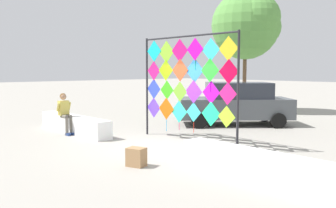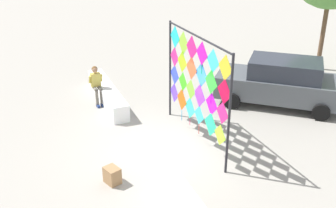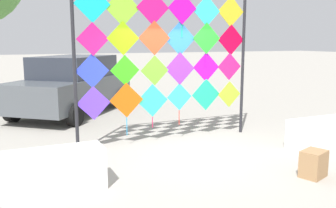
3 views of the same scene
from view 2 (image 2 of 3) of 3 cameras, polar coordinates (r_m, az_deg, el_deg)
ground at (r=12.14m, az=-1.79°, el=-6.34°), size 120.00×120.00×0.00m
plaza_ledge_left at (r=15.42m, az=-8.78°, el=1.50°), size 4.23×0.57×0.62m
kite_display_rack at (r=11.78m, az=4.01°, el=3.60°), size 4.05×0.10×3.39m
seated_vendor at (r=15.04m, az=-10.29°, el=3.06°), size 0.66×0.53×1.47m
parked_car at (r=15.35m, az=15.89°, el=3.10°), size 4.45×4.74×1.77m
cardboard_box_large at (r=10.59m, az=-8.06°, el=-10.16°), size 0.51×0.45×0.45m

